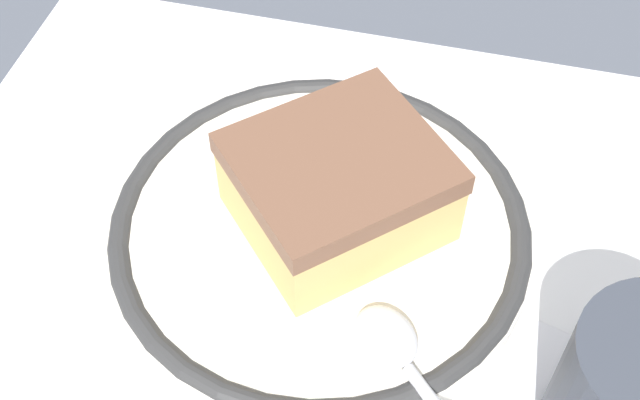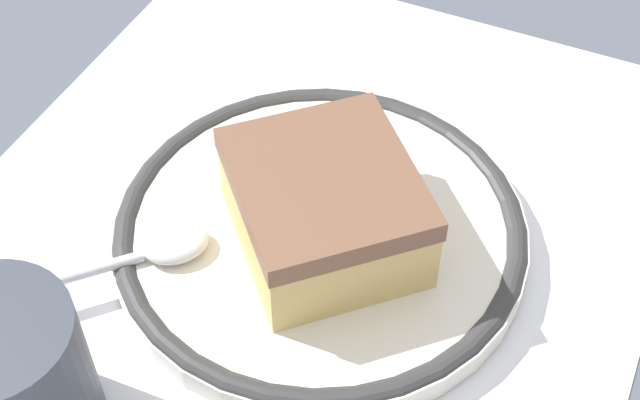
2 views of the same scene
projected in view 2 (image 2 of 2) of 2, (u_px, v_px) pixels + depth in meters
ground_plane at (273, 277)px, 0.49m from camera, size 2.40×2.40×0.00m
placemat at (273, 276)px, 0.49m from camera, size 0.51×0.38×0.00m
plate at (320, 232)px, 0.50m from camera, size 0.22×0.22×0.02m
cake_slice at (325, 208)px, 0.47m from camera, size 0.13×0.13×0.05m
spoon at (148, 252)px, 0.47m from camera, size 0.10×0.10×0.01m
cup at (12, 385)px, 0.40m from camera, size 0.07×0.07×0.08m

